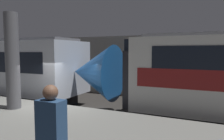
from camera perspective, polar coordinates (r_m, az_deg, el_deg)
name	(u,v)px	position (r m, az deg, el deg)	size (l,w,h in m)	color
ground_plane	(56,125)	(9.45, -14.50, -13.83)	(120.00, 120.00, 0.00)	#282623
station_rear_barrier	(121,66)	(14.89, 2.40, 1.10)	(50.00, 0.15, 4.05)	#9E998E
support_pillar_near	(12,61)	(8.69, -24.58, 2.13)	(0.49, 0.49, 3.48)	#56565B
person_waiting	(52,139)	(3.33, -15.51, -16.98)	(0.38, 0.24, 1.63)	#473D33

